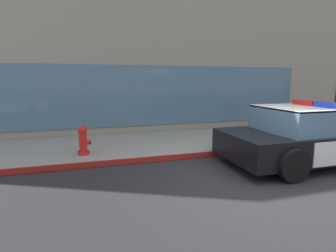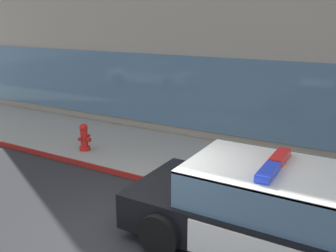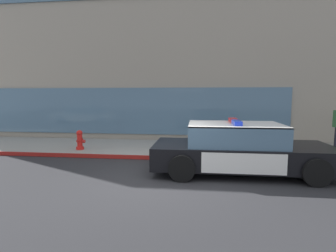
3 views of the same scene
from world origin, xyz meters
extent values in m
plane|color=#262628|center=(0.00, 0.00, 0.00)|extent=(48.00, 48.00, 0.00)
cube|color=gray|center=(0.00, 3.51, 0.07)|extent=(48.00, 3.07, 0.15)
cube|color=maroon|center=(0.00, 1.96, 0.08)|extent=(28.80, 0.04, 0.14)
cube|color=gray|center=(0.30, 10.35, 4.80)|extent=(25.57, 10.52, 9.61)
cube|color=slate|center=(-2.77, 5.06, 1.45)|extent=(15.34, 0.08, 2.10)
cube|color=black|center=(2.17, 0.86, 0.50)|extent=(4.84, 1.89, 0.60)
cube|color=silver|center=(3.72, 0.87, 0.67)|extent=(1.65, 1.84, 0.05)
cube|color=silver|center=(0.48, 0.86, 0.67)|extent=(1.36, 1.84, 0.05)
cube|color=silver|center=(2.08, 1.81, 0.50)|extent=(2.03, 0.03, 0.51)
cube|color=silver|center=(2.08, -0.09, 0.50)|extent=(2.03, 0.03, 0.51)
cube|color=yellow|center=(2.08, 1.83, 0.50)|extent=(0.22, 0.01, 0.26)
cube|color=slate|center=(1.98, 0.86, 1.07)|extent=(2.52, 1.70, 0.60)
cube|color=silver|center=(1.98, 0.86, 1.36)|extent=(2.52, 1.70, 0.04)
cube|color=red|center=(1.98, 1.20, 1.44)|extent=(0.20, 0.64, 0.11)
cube|color=blue|center=(1.98, 0.52, 1.44)|extent=(0.20, 0.64, 0.11)
cylinder|color=black|center=(3.77, 1.80, 0.34)|extent=(0.68, 0.22, 0.68)
cylinder|color=black|center=(3.77, -0.07, 0.34)|extent=(0.68, 0.22, 0.68)
cylinder|color=black|center=(0.58, 1.80, 0.34)|extent=(0.68, 0.22, 0.68)
cylinder|color=black|center=(0.58, -0.08, 0.34)|extent=(0.68, 0.22, 0.68)
cylinder|color=red|center=(-3.39, 2.61, 0.20)|extent=(0.28, 0.28, 0.10)
cylinder|color=red|center=(-3.39, 2.61, 0.47)|extent=(0.19, 0.19, 0.45)
sphere|color=red|center=(-3.39, 2.61, 0.77)|extent=(0.22, 0.22, 0.22)
cylinder|color=#B21E19|center=(-3.39, 2.61, 0.84)|extent=(0.06, 0.06, 0.05)
cylinder|color=#B21E19|center=(-3.39, 2.47, 0.50)|extent=(0.09, 0.10, 0.09)
cylinder|color=#B21E19|center=(-3.39, 2.76, 0.50)|extent=(0.09, 0.10, 0.09)
cylinder|color=#B21E19|center=(-3.24, 2.61, 0.46)|extent=(0.10, 0.12, 0.12)
camera|label=1|loc=(-3.21, -4.10, 1.99)|focal=28.08mm
camera|label=2|loc=(3.17, -4.28, 3.47)|focal=39.61mm
camera|label=3|loc=(0.96, -6.27, 2.13)|focal=27.18mm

